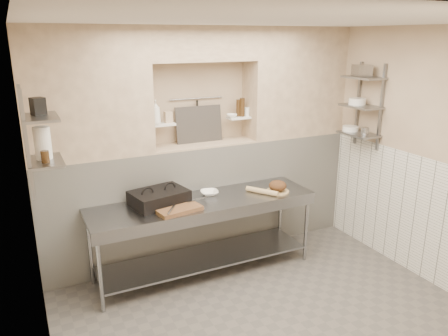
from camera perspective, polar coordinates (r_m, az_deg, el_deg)
floor at (r=4.58m, az=6.62°, el=-19.91°), size 4.00×3.90×0.10m
ceiling at (r=3.68m, az=8.22°, el=19.28°), size 4.00×3.90×0.10m
wall_left at (r=3.32m, az=-24.17°, el=-7.46°), size 0.10×3.90×2.80m
wall_right at (r=5.26m, az=26.43°, el=0.94°), size 0.10×3.90×2.80m
wall_back at (r=5.61m, az=-3.83°, el=3.58°), size 4.00×0.10×2.80m
backwall_lower at (r=5.59m, az=-2.72°, el=-3.95°), size 4.00×0.40×1.40m
alcove_sill at (r=5.38m, az=-2.83°, el=3.14°), size 1.30×0.40×0.02m
backwall_pillar_left at (r=4.90m, az=-17.54°, el=9.24°), size 1.35×0.40×1.40m
backwall_pillar_right at (r=5.90m, az=9.22°, el=10.97°), size 1.35×0.40×1.40m
backwall_header at (r=5.23m, az=-3.02°, el=15.92°), size 1.30×0.40×0.40m
wainscot_left at (r=3.65m, az=-21.83°, el=-17.44°), size 0.02×3.90×1.40m
wainscot_right at (r=5.43m, az=25.08°, el=-6.25°), size 0.02×3.90×1.40m
alcove_shelf_left at (r=5.15m, az=-8.03°, el=5.67°), size 0.28×0.16×0.02m
alcove_shelf_right at (r=5.53m, az=1.93°, el=6.60°), size 0.28×0.16×0.02m
utensil_rail at (r=5.43m, az=-3.62°, el=9.06°), size 0.70×0.02×0.02m
hanging_steel at (r=5.44m, az=-3.51°, el=7.26°), size 0.02×0.02×0.30m
splash_panel at (r=5.42m, az=-3.28°, el=5.72°), size 0.60×0.08×0.45m
shelf_rail_left_a at (r=4.40m, az=-24.55°, el=3.74°), size 0.03×0.03×0.95m
shelf_rail_left_b at (r=4.01m, az=-24.33°, el=2.61°), size 0.03×0.03×0.95m
wall_shelf_left_lower at (r=4.26m, az=-22.32°, el=0.82°), size 0.30×0.50×0.02m
wall_shelf_left_upper at (r=4.17m, az=-22.93°, el=6.10°), size 0.30×0.50×0.03m
shelf_rail_right_a at (r=5.95m, az=17.10°, el=8.06°), size 0.03×0.03×1.05m
shelf_rail_right_b at (r=5.66m, az=19.83°, el=7.40°), size 0.03×0.03×1.05m
wall_shelf_right_lower at (r=5.77m, az=17.14°, el=4.27°), size 0.30×0.50×0.02m
wall_shelf_right_mid at (r=5.71m, az=17.44°, el=7.70°), size 0.30×0.50×0.02m
wall_shelf_right_upper at (r=5.67m, az=17.76°, el=11.18°), size 0.30×0.50×0.03m
prep_table at (r=5.04m, az=-2.61°, el=-7.04°), size 2.60×0.70×0.90m
panini_press at (r=4.86m, az=-8.47°, el=-3.86°), size 0.66×0.54×0.16m
cutting_board at (r=4.71m, az=-6.16°, el=-5.24°), size 0.53×0.41×0.04m
knife_blade at (r=4.86m, az=-3.46°, el=-4.12°), size 0.26×0.08×0.01m
tongs at (r=4.59m, az=-6.89°, el=-5.39°), size 0.15×0.21×0.02m
mixing_bowl at (r=5.11m, az=-1.92°, el=-3.26°), size 0.25×0.25×0.05m
rolling_pin at (r=5.17m, az=5.00°, el=-3.03°), size 0.28×0.37×0.06m
bread_board at (r=5.25m, az=6.99°, el=-3.05°), size 0.28×0.28×0.02m
bread_loaf at (r=5.22m, az=7.02°, el=-2.31°), size 0.21×0.21×0.13m
bottle_soap at (r=5.05m, az=-8.91°, el=7.19°), size 0.14×0.14×0.28m
jar_alcove at (r=5.17m, az=-7.31°, el=6.62°), size 0.09×0.09×0.13m
bowl_alcove at (r=5.47m, az=1.03°, el=6.85°), size 0.17×0.17×0.04m
condiment_a at (r=5.53m, az=2.39°, el=7.93°), size 0.06×0.06×0.23m
condiment_b at (r=5.53m, az=1.88°, el=7.85°), size 0.05×0.05×0.21m
condiment_c at (r=5.57m, az=3.03°, el=7.36°), size 0.06×0.06×0.11m
jug_left at (r=4.27m, az=-22.60°, el=3.04°), size 0.15×0.15×0.29m
jar_left at (r=4.15m, az=-22.32°, el=1.38°), size 0.07×0.07×0.11m
box_left_upper at (r=4.23m, az=-23.13°, el=7.43°), size 0.14×0.14×0.15m
bowl_right at (r=5.87m, az=16.20°, el=4.98°), size 0.20×0.20×0.06m
canister_right at (r=5.68m, az=17.95°, el=4.60°), size 0.09×0.09×0.09m
bowl_right_mid at (r=5.76m, az=17.00°, el=8.32°), size 0.21×0.21×0.08m
basket_right at (r=5.69m, az=17.57°, el=12.05°), size 0.23×0.26×0.14m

